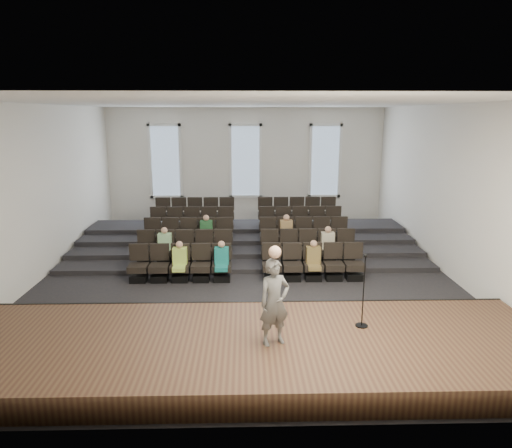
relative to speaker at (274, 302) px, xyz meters
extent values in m
plane|color=black|center=(-0.48, 5.28, -1.33)|extent=(14.00, 14.00, 0.00)
cube|color=white|center=(-0.48, 5.28, 3.68)|extent=(12.00, 14.00, 0.02)
cube|color=white|center=(-0.48, 12.30, 1.17)|extent=(12.00, 0.04, 5.00)
cube|color=white|center=(-0.48, -1.74, 1.17)|extent=(12.00, 0.04, 5.00)
cube|color=white|center=(-6.50, 5.28, 1.17)|extent=(0.04, 14.00, 5.00)
cube|color=white|center=(5.54, 5.28, 1.17)|extent=(0.04, 14.00, 5.00)
cube|color=#4F3722|center=(-0.48, 0.18, -1.08)|extent=(11.80, 3.60, 0.50)
cube|color=black|center=(-0.48, 1.95, -1.08)|extent=(11.80, 0.06, 0.52)
cube|color=black|center=(-0.48, 7.61, -1.25)|extent=(11.80, 4.80, 0.15)
cube|color=black|center=(-0.48, 8.13, -1.18)|extent=(11.80, 3.75, 0.30)
cube|color=black|center=(-0.48, 8.66, -1.10)|extent=(11.80, 2.70, 0.45)
cube|color=black|center=(-0.48, 9.18, -1.03)|extent=(11.80, 1.65, 0.60)
cube|color=black|center=(-3.61, 4.68, -1.23)|extent=(0.47, 0.43, 0.20)
cube|color=black|center=(-3.61, 4.68, -0.92)|extent=(0.55, 0.50, 0.19)
cube|color=black|center=(-3.61, 4.89, -0.51)|extent=(0.55, 0.08, 0.50)
cube|color=black|center=(-3.01, 4.68, -1.23)|extent=(0.47, 0.43, 0.20)
cube|color=black|center=(-3.01, 4.68, -0.92)|extent=(0.55, 0.50, 0.19)
cube|color=black|center=(-3.01, 4.89, -0.51)|extent=(0.55, 0.08, 0.50)
cube|color=black|center=(-2.41, 4.68, -1.23)|extent=(0.47, 0.43, 0.20)
cube|color=black|center=(-2.41, 4.68, -0.92)|extent=(0.55, 0.50, 0.19)
cube|color=black|center=(-2.41, 4.89, -0.51)|extent=(0.55, 0.08, 0.50)
cube|color=black|center=(-1.81, 4.68, -1.23)|extent=(0.47, 0.43, 0.20)
cube|color=black|center=(-1.81, 4.68, -0.92)|extent=(0.55, 0.50, 0.19)
cube|color=black|center=(-1.81, 4.89, -0.51)|extent=(0.55, 0.08, 0.50)
cube|color=black|center=(-1.21, 4.68, -1.23)|extent=(0.47, 0.43, 0.20)
cube|color=black|center=(-1.21, 4.68, -0.92)|extent=(0.55, 0.50, 0.19)
cube|color=black|center=(-1.21, 4.89, -0.51)|extent=(0.55, 0.08, 0.50)
cube|color=black|center=(0.24, 4.68, -1.23)|extent=(0.47, 0.43, 0.20)
cube|color=black|center=(0.24, 4.68, -0.92)|extent=(0.55, 0.50, 0.19)
cube|color=black|center=(0.24, 4.89, -0.51)|extent=(0.55, 0.08, 0.50)
cube|color=black|center=(0.84, 4.68, -1.23)|extent=(0.47, 0.43, 0.20)
cube|color=black|center=(0.84, 4.68, -0.92)|extent=(0.55, 0.50, 0.19)
cube|color=black|center=(0.84, 4.89, -0.51)|extent=(0.55, 0.08, 0.50)
cube|color=black|center=(1.44, 4.68, -1.23)|extent=(0.47, 0.43, 0.20)
cube|color=black|center=(1.44, 4.68, -0.92)|extent=(0.55, 0.50, 0.19)
cube|color=black|center=(1.44, 4.89, -0.51)|extent=(0.55, 0.08, 0.50)
cube|color=black|center=(2.04, 4.68, -1.23)|extent=(0.47, 0.43, 0.20)
cube|color=black|center=(2.04, 4.68, -0.92)|extent=(0.55, 0.50, 0.19)
cube|color=black|center=(2.04, 4.89, -0.51)|extent=(0.55, 0.08, 0.50)
cube|color=black|center=(2.64, 4.68, -1.23)|extent=(0.47, 0.43, 0.20)
cube|color=black|center=(2.64, 4.68, -0.92)|extent=(0.55, 0.50, 0.19)
cube|color=black|center=(2.64, 4.89, -0.51)|extent=(0.55, 0.08, 0.50)
cube|color=black|center=(-3.61, 5.73, -1.08)|extent=(0.47, 0.43, 0.20)
cube|color=black|center=(-3.61, 5.73, -0.77)|extent=(0.55, 0.50, 0.19)
cube|color=black|center=(-3.61, 5.94, -0.36)|extent=(0.55, 0.08, 0.50)
cube|color=black|center=(-3.01, 5.73, -1.08)|extent=(0.47, 0.43, 0.20)
cube|color=black|center=(-3.01, 5.73, -0.77)|extent=(0.55, 0.50, 0.19)
cube|color=black|center=(-3.01, 5.94, -0.36)|extent=(0.55, 0.08, 0.50)
cube|color=black|center=(-2.41, 5.73, -1.08)|extent=(0.47, 0.43, 0.20)
cube|color=black|center=(-2.41, 5.73, -0.77)|extent=(0.55, 0.50, 0.19)
cube|color=black|center=(-2.41, 5.94, -0.36)|extent=(0.55, 0.08, 0.50)
cube|color=black|center=(-1.81, 5.73, -1.08)|extent=(0.47, 0.43, 0.20)
cube|color=black|center=(-1.81, 5.73, -0.77)|extent=(0.55, 0.50, 0.19)
cube|color=black|center=(-1.81, 5.94, -0.36)|extent=(0.55, 0.08, 0.50)
cube|color=black|center=(-1.21, 5.73, -1.08)|extent=(0.47, 0.43, 0.20)
cube|color=black|center=(-1.21, 5.73, -0.77)|extent=(0.55, 0.50, 0.19)
cube|color=black|center=(-1.21, 5.94, -0.36)|extent=(0.55, 0.08, 0.50)
cube|color=black|center=(0.24, 5.73, -1.08)|extent=(0.47, 0.43, 0.20)
cube|color=black|center=(0.24, 5.73, -0.77)|extent=(0.55, 0.50, 0.19)
cube|color=black|center=(0.24, 5.94, -0.36)|extent=(0.55, 0.08, 0.50)
cube|color=black|center=(0.84, 5.73, -1.08)|extent=(0.47, 0.43, 0.20)
cube|color=black|center=(0.84, 5.73, -0.77)|extent=(0.55, 0.50, 0.19)
cube|color=black|center=(0.84, 5.94, -0.36)|extent=(0.55, 0.08, 0.50)
cube|color=black|center=(1.44, 5.73, -1.08)|extent=(0.47, 0.43, 0.20)
cube|color=black|center=(1.44, 5.73, -0.77)|extent=(0.55, 0.50, 0.19)
cube|color=black|center=(1.44, 5.94, -0.36)|extent=(0.55, 0.08, 0.50)
cube|color=black|center=(2.04, 5.73, -1.08)|extent=(0.47, 0.43, 0.20)
cube|color=black|center=(2.04, 5.73, -0.77)|extent=(0.55, 0.50, 0.19)
cube|color=black|center=(2.04, 5.94, -0.36)|extent=(0.55, 0.08, 0.50)
cube|color=black|center=(2.64, 5.73, -1.08)|extent=(0.47, 0.43, 0.20)
cube|color=black|center=(2.64, 5.73, -0.77)|extent=(0.55, 0.50, 0.19)
cube|color=black|center=(2.64, 5.94, -0.36)|extent=(0.55, 0.08, 0.50)
cube|color=black|center=(-3.61, 6.78, -0.93)|extent=(0.47, 0.42, 0.20)
cube|color=black|center=(-3.61, 6.78, -0.62)|extent=(0.55, 0.50, 0.19)
cube|color=black|center=(-3.61, 6.99, -0.21)|extent=(0.55, 0.08, 0.50)
cube|color=black|center=(-3.01, 6.78, -0.93)|extent=(0.47, 0.42, 0.20)
cube|color=black|center=(-3.01, 6.78, -0.62)|extent=(0.55, 0.50, 0.19)
cube|color=black|center=(-3.01, 6.99, -0.21)|extent=(0.55, 0.08, 0.50)
cube|color=black|center=(-2.41, 6.78, -0.93)|extent=(0.47, 0.42, 0.20)
cube|color=black|center=(-2.41, 6.78, -0.62)|extent=(0.55, 0.50, 0.19)
cube|color=black|center=(-2.41, 6.99, -0.21)|extent=(0.55, 0.08, 0.50)
cube|color=black|center=(-1.81, 6.78, -0.93)|extent=(0.47, 0.42, 0.20)
cube|color=black|center=(-1.81, 6.78, -0.62)|extent=(0.55, 0.50, 0.19)
cube|color=black|center=(-1.81, 6.99, -0.21)|extent=(0.55, 0.08, 0.50)
cube|color=black|center=(-1.21, 6.78, -0.93)|extent=(0.47, 0.42, 0.20)
cube|color=black|center=(-1.21, 6.78, -0.62)|extent=(0.55, 0.50, 0.19)
cube|color=black|center=(-1.21, 6.99, -0.21)|extent=(0.55, 0.08, 0.50)
cube|color=black|center=(0.24, 6.78, -0.93)|extent=(0.47, 0.42, 0.20)
cube|color=black|center=(0.24, 6.78, -0.62)|extent=(0.55, 0.50, 0.19)
cube|color=black|center=(0.24, 6.99, -0.21)|extent=(0.55, 0.08, 0.50)
cube|color=black|center=(0.84, 6.78, -0.93)|extent=(0.47, 0.42, 0.20)
cube|color=black|center=(0.84, 6.78, -0.62)|extent=(0.55, 0.50, 0.19)
cube|color=black|center=(0.84, 6.99, -0.21)|extent=(0.55, 0.08, 0.50)
cube|color=black|center=(1.44, 6.78, -0.93)|extent=(0.47, 0.42, 0.20)
cube|color=black|center=(1.44, 6.78, -0.62)|extent=(0.55, 0.50, 0.19)
cube|color=black|center=(1.44, 6.99, -0.21)|extent=(0.55, 0.08, 0.50)
cube|color=black|center=(2.04, 6.78, -0.93)|extent=(0.47, 0.42, 0.20)
cube|color=black|center=(2.04, 6.78, -0.62)|extent=(0.55, 0.50, 0.19)
cube|color=black|center=(2.04, 6.99, -0.21)|extent=(0.55, 0.08, 0.50)
cube|color=black|center=(2.64, 6.78, -0.93)|extent=(0.47, 0.42, 0.20)
cube|color=black|center=(2.64, 6.78, -0.62)|extent=(0.55, 0.50, 0.19)
cube|color=black|center=(2.64, 6.99, -0.21)|extent=(0.55, 0.08, 0.50)
cube|color=black|center=(-3.61, 7.83, -0.78)|extent=(0.47, 0.42, 0.20)
cube|color=black|center=(-3.61, 7.83, -0.47)|extent=(0.55, 0.50, 0.19)
cube|color=black|center=(-3.61, 8.04, -0.06)|extent=(0.55, 0.08, 0.50)
cube|color=black|center=(-3.01, 7.83, -0.78)|extent=(0.47, 0.42, 0.20)
cube|color=black|center=(-3.01, 7.83, -0.47)|extent=(0.55, 0.50, 0.19)
cube|color=black|center=(-3.01, 8.04, -0.06)|extent=(0.55, 0.08, 0.50)
cube|color=black|center=(-2.41, 7.83, -0.78)|extent=(0.47, 0.42, 0.20)
cube|color=black|center=(-2.41, 7.83, -0.47)|extent=(0.55, 0.50, 0.19)
cube|color=black|center=(-2.41, 8.04, -0.06)|extent=(0.55, 0.08, 0.50)
cube|color=black|center=(-1.81, 7.83, -0.78)|extent=(0.47, 0.42, 0.20)
cube|color=black|center=(-1.81, 7.83, -0.47)|extent=(0.55, 0.50, 0.19)
cube|color=black|center=(-1.81, 8.04, -0.06)|extent=(0.55, 0.08, 0.50)
cube|color=black|center=(-1.21, 7.83, -0.78)|extent=(0.47, 0.42, 0.20)
cube|color=black|center=(-1.21, 7.83, -0.47)|extent=(0.55, 0.50, 0.19)
cube|color=black|center=(-1.21, 8.04, -0.06)|extent=(0.55, 0.08, 0.50)
cube|color=black|center=(0.24, 7.83, -0.78)|extent=(0.47, 0.42, 0.20)
cube|color=black|center=(0.24, 7.83, -0.47)|extent=(0.55, 0.50, 0.19)
cube|color=black|center=(0.24, 8.04, -0.06)|extent=(0.55, 0.08, 0.50)
cube|color=black|center=(0.84, 7.83, -0.78)|extent=(0.47, 0.42, 0.20)
cube|color=black|center=(0.84, 7.83, -0.47)|extent=(0.55, 0.50, 0.19)
cube|color=black|center=(0.84, 8.04, -0.06)|extent=(0.55, 0.08, 0.50)
cube|color=black|center=(1.44, 7.83, -0.78)|extent=(0.47, 0.42, 0.20)
cube|color=black|center=(1.44, 7.83, -0.47)|extent=(0.55, 0.50, 0.19)
cube|color=black|center=(1.44, 8.04, -0.06)|extent=(0.55, 0.08, 0.50)
cube|color=black|center=(2.04, 7.83, -0.78)|extent=(0.47, 0.42, 0.20)
cube|color=black|center=(2.04, 7.83, -0.47)|extent=(0.55, 0.50, 0.19)
cube|color=black|center=(2.04, 8.04, -0.06)|extent=(0.55, 0.08, 0.50)
cube|color=black|center=(2.64, 7.83, -0.78)|extent=(0.47, 0.42, 0.20)
cube|color=black|center=(2.64, 7.83, -0.47)|extent=(0.55, 0.50, 0.19)
cube|color=black|center=(2.64, 8.04, -0.06)|extent=(0.55, 0.08, 0.50)
cube|color=black|center=(-3.61, 8.88, -0.63)|extent=(0.47, 0.42, 0.20)
cube|color=black|center=(-3.61, 8.88, -0.32)|extent=(0.55, 0.50, 0.19)
cube|color=black|center=(-3.61, 9.09, 0.09)|extent=(0.55, 0.08, 0.50)
cube|color=black|center=(-3.01, 8.88, -0.63)|extent=(0.47, 0.42, 0.20)
cube|color=black|center=(-3.01, 8.88, -0.32)|extent=(0.55, 0.50, 0.19)
cube|color=black|center=(-3.01, 9.09, 0.09)|extent=(0.55, 0.08, 0.50)
cube|color=black|center=(-2.41, 8.88, -0.63)|extent=(0.47, 0.42, 0.20)
cube|color=black|center=(-2.41, 8.88, -0.32)|extent=(0.55, 0.50, 0.19)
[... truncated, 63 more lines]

